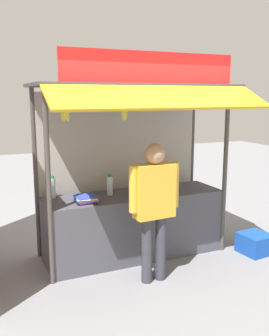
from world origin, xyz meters
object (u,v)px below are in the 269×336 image
(water_bottle_mid_left, at_px, (174,179))
(magazine_stack_left, at_px, (149,193))
(magazine_stack_mid_right, at_px, (86,199))
(plastic_crate, at_px, (255,243))
(water_bottle_rear_center, at_px, (110,185))
(water_bottle_front_right, at_px, (52,187))
(vendor_person, at_px, (154,200))
(banana_bunch_inner_left, at_px, (124,115))
(banana_bunch_leftmost, at_px, (65,113))

(water_bottle_mid_left, xyz_separation_m, magazine_stack_left, (-0.49, -0.19, -0.11))
(magazine_stack_mid_right, height_order, plastic_crate, magazine_stack_mid_right)
(water_bottle_rear_center, relative_size, magazine_stack_mid_right, 0.88)
(plastic_crate, bearing_deg, water_bottle_mid_left, 144.26)
(water_bottle_front_right, xyz_separation_m, plastic_crate, (2.59, -0.86, -0.86))
(water_bottle_mid_left, bearing_deg, water_bottle_rear_center, 178.54)
(water_bottle_mid_left, distance_m, water_bottle_rear_center, 0.95)
(magazine_stack_left, xyz_separation_m, vendor_person, (-0.23, -0.62, 0.10))
(banana_bunch_inner_left, bearing_deg, water_bottle_front_right, 135.86)
(water_bottle_rear_center, bearing_deg, magazine_stack_left, -24.72)
(banana_bunch_leftmost, distance_m, vendor_person, 1.37)
(water_bottle_mid_left, distance_m, magazine_stack_mid_right, 1.35)
(banana_bunch_inner_left, bearing_deg, magazine_stack_mid_right, 139.02)
(water_bottle_rear_center, bearing_deg, banana_bunch_inner_left, -90.53)
(water_bottle_front_right, bearing_deg, magazine_stack_mid_right, -47.39)
(plastic_crate, bearing_deg, water_bottle_rear_center, 159.84)
(water_bottle_mid_left, xyz_separation_m, magazine_stack_mid_right, (-1.33, -0.17, -0.09))
(water_bottle_rear_center, xyz_separation_m, magazine_stack_mid_right, (-0.39, -0.19, -0.09))
(water_bottle_rear_center, bearing_deg, plastic_crate, -20.16)
(banana_bunch_inner_left, xyz_separation_m, vendor_person, (0.23, -0.31, -0.95))
(magazine_stack_left, relative_size, banana_bunch_inner_left, 1.07)
(magazine_stack_mid_right, height_order, banana_bunch_leftmost, banana_bunch_leftmost)
(water_bottle_mid_left, relative_size, magazine_stack_left, 0.91)
(magazine_stack_left, xyz_separation_m, magazine_stack_mid_right, (-0.85, 0.02, 0.02))
(water_bottle_front_right, relative_size, banana_bunch_leftmost, 1.03)
(vendor_person, bearing_deg, magazine_stack_mid_right, 130.20)
(water_bottle_mid_left, relative_size, banana_bunch_inner_left, 0.97)
(water_bottle_front_right, bearing_deg, water_bottle_mid_left, -6.69)
(water_bottle_front_right, bearing_deg, banana_bunch_leftmost, -87.35)
(banana_bunch_leftmost, relative_size, plastic_crate, 0.72)
(banana_bunch_leftmost, xyz_separation_m, vendor_person, (0.91, -0.31, -0.98))
(banana_bunch_inner_left, bearing_deg, plastic_crate, -5.07)
(water_bottle_mid_left, distance_m, water_bottle_front_right, 1.68)
(water_bottle_front_right, xyz_separation_m, banana_bunch_inner_left, (0.71, -0.69, 0.93))
(banana_bunch_inner_left, height_order, vendor_person, banana_bunch_inner_left)
(water_bottle_front_right, distance_m, banana_bunch_leftmost, 1.19)
(water_bottle_front_right, distance_m, vendor_person, 1.38)
(water_bottle_front_right, xyz_separation_m, magazine_stack_left, (1.18, -0.38, -0.11))
(banana_bunch_leftmost, bearing_deg, vendor_person, -18.76)
(magazine_stack_mid_right, bearing_deg, water_bottle_rear_center, 26.23)
(magazine_stack_mid_right, distance_m, vendor_person, 0.89)
(water_bottle_rear_center, xyz_separation_m, banana_bunch_inner_left, (-0.00, -0.52, 0.94))
(plastic_crate, bearing_deg, banana_bunch_leftmost, 176.28)
(water_bottle_mid_left, xyz_separation_m, vendor_person, (-0.72, -0.81, -0.01))
(water_bottle_mid_left, bearing_deg, water_bottle_front_right, 173.31)
(water_bottle_rear_center, height_order, banana_bunch_inner_left, banana_bunch_inner_left)
(water_bottle_rear_center, xyz_separation_m, water_bottle_front_right, (-0.72, 0.17, 0.00))
(magazine_stack_left, distance_m, vendor_person, 0.67)
(magazine_stack_left, relative_size, magazine_stack_mid_right, 0.97)
(banana_bunch_inner_left, distance_m, banana_bunch_leftmost, 0.68)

